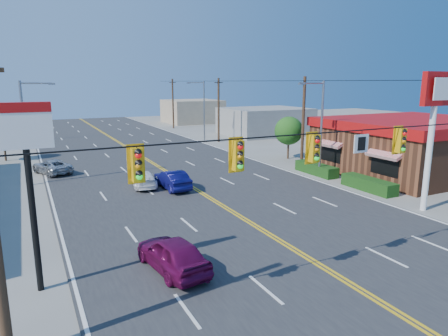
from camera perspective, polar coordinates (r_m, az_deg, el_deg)
name	(u,v)px	position (r m, az deg, el deg)	size (l,w,h in m)	color
ground	(331,273)	(17.98, 14.99, -14.32)	(160.00, 160.00, 0.00)	gray
road	(172,175)	(34.59, -7.40, -1.05)	(20.00, 120.00, 0.06)	#2D2D30
signal_span	(335,160)	(16.34, 15.62, 1.11)	(24.32, 0.34, 9.00)	#47301E
kfc	(414,145)	(39.40, 25.47, 2.96)	(16.30, 12.40, 4.70)	brown
kfc_pylon	(433,114)	(27.15, 27.74, 6.89)	(2.20, 0.36, 8.50)	white
pizza_hut_sign	(27,159)	(16.07, -26.30, 1.18)	(1.90, 0.30, 6.85)	black
streetlight_se	(320,124)	(33.96, 13.51, 6.15)	(2.55, 0.25, 8.00)	gray
streetlight_ne	(203,107)	(54.49, -3.05, 8.63)	(2.55, 0.25, 8.00)	gray
streetlight_sw	(27,127)	(34.01, -26.29, 5.24)	(2.55, 0.25, 8.00)	gray
streetlight_nw	(24,108)	(59.94, -26.66, 7.69)	(2.55, 0.25, 8.00)	gray
utility_pole_near	(303,123)	(37.96, 11.23, 6.38)	(0.28, 0.28, 8.40)	#47301E
utility_pole_mid	(219,110)	(53.29, -0.78, 8.23)	(0.28, 0.28, 8.40)	#47301E
utility_pole_far	(173,104)	(69.90, -7.31, 9.08)	(0.28, 0.28, 8.40)	#47301E
tree_kfc_rear	(289,131)	(42.06, 9.23, 5.27)	(2.94, 2.94, 4.41)	#47301E
tree_west	(3,134)	(46.17, -29.04, 4.33)	(2.80, 2.80, 4.20)	#47301E
bld_east_mid	(265,121)	(61.72, 5.86, 6.66)	(12.00, 10.00, 4.00)	gray
bld_east_far	(192,111)	(79.90, -4.56, 8.09)	(10.00, 10.00, 4.40)	tan
car_magenta	(173,255)	(17.41, -7.36, -12.21)	(1.74, 4.33, 1.48)	#650B3F
car_blue	(172,180)	(30.09, -7.40, -1.74)	(1.48, 4.26, 1.40)	#0E0D50
car_white	(143,180)	(31.06, -11.49, -1.64)	(1.68, 4.14, 1.20)	white
car_silver	(52,167)	(37.91, -23.37, 0.12)	(2.05, 4.44, 1.23)	#AEAFB3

